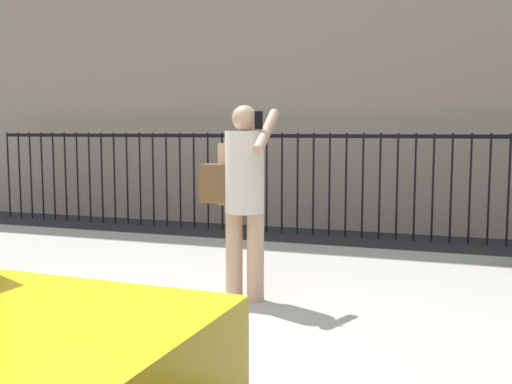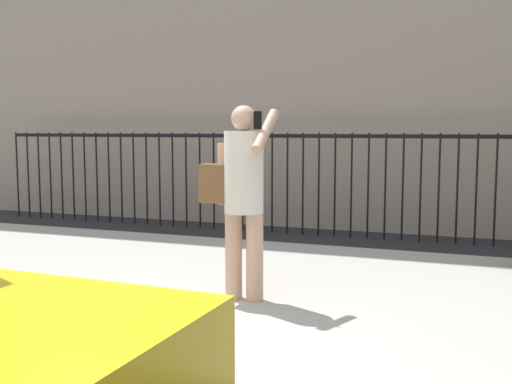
{
  "view_description": "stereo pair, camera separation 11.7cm",
  "coord_description": "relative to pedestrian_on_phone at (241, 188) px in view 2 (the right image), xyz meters",
  "views": [
    {
      "loc": [
        2.05,
        -3.09,
        1.64
      ],
      "look_at": [
        0.28,
        2.01,
        1.08
      ],
      "focal_mm": 41.73,
      "sensor_mm": 36.0,
      "label": 1
    },
    {
      "loc": [
        2.16,
        -3.05,
        1.64
      ],
      "look_at": [
        0.28,
        2.01,
        1.08
      ],
      "focal_mm": 41.73,
      "sensor_mm": 36.0,
      "label": 2
    }
  ],
  "objects": [
    {
      "name": "sidewalk",
      "position": [
        -0.25,
        0.49,
        -1.07
      ],
      "size": [
        28.0,
        4.4,
        0.15
      ],
      "primitive_type": "cube",
      "color": "#B2ADA3",
      "rests_on": "ground"
    },
    {
      "name": "iron_fence",
      "position": [
        -0.25,
        4.19,
        -0.12
      ],
      "size": [
        12.03,
        0.04,
        1.6
      ],
      "color": "black",
      "rests_on": "ground"
    },
    {
      "name": "pedestrian_on_phone",
      "position": [
        0.0,
        0.0,
        0.0
      ],
      "size": [
        0.65,
        0.49,
        1.7
      ],
      "color": "tan",
      "rests_on": "sidewalk"
    }
  ]
}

